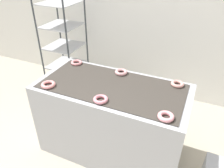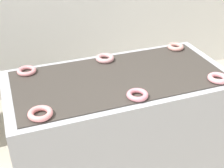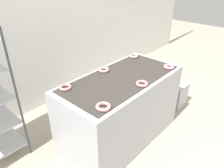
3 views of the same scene
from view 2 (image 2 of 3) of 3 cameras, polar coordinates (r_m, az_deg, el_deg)
fryer_machine at (r=2.45m, az=1.23°, el=-8.03°), size 1.59×0.78×0.91m
donut_near_left at (r=1.84m, az=-12.97°, el=-5.28°), size 0.15×0.15×0.03m
donut_near_center at (r=1.96m, az=4.67°, el=-1.99°), size 0.14×0.14×0.03m
donut_near_right at (r=2.25m, az=18.77°, el=1.02°), size 0.14×0.14×0.04m
donut_far_left at (r=2.31m, az=-15.34°, el=2.35°), size 0.14×0.14×0.03m
donut_far_center at (r=2.41m, az=-1.31°, el=4.74°), size 0.14×0.14×0.04m
donut_far_right at (r=2.66m, az=11.55°, el=6.68°), size 0.13×0.13×0.03m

